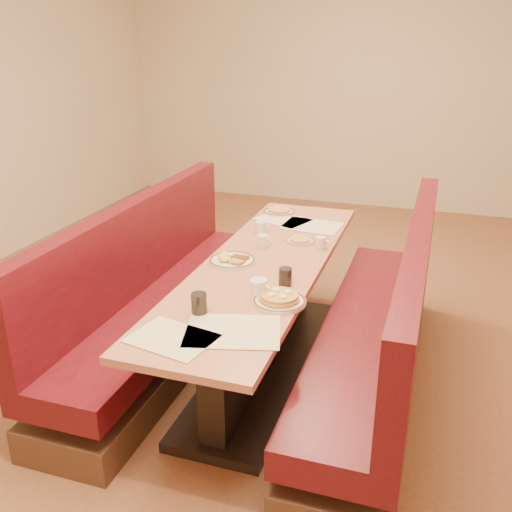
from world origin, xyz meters
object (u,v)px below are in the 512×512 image
(coffee_mug_a, at_px, (259,288))
(eggs_plate, at_px, (232,260))
(booth_left, at_px, (159,303))
(booth_right, at_px, (381,338))
(coffee_mug_b, at_px, (263,241))
(soda_tumbler_near, at_px, (199,304))
(soda_tumbler_mid, at_px, (285,277))
(diner_table, at_px, (263,318))
(pancake_plate, at_px, (279,300))
(coffee_mug_d, at_px, (261,227))
(coffee_mug_c, at_px, (321,242))

(coffee_mug_a, bearing_deg, eggs_plate, 144.57)
(booth_left, bearing_deg, booth_right, 0.00)
(coffee_mug_b, distance_m, soda_tumbler_near, 1.00)
(soda_tumbler_near, xyz_separation_m, soda_tumbler_mid, (0.32, 0.46, -0.00))
(booth_right, height_order, soda_tumbler_near, booth_right)
(diner_table, relative_size, soda_tumbler_near, 22.93)
(pancake_plate, height_order, coffee_mug_b, coffee_mug_b)
(coffee_mug_a, relative_size, coffee_mug_b, 1.27)
(eggs_plate, xyz_separation_m, soda_tumbler_near, (0.08, -0.68, 0.04))
(booth_right, xyz_separation_m, soda_tumbler_mid, (-0.52, -0.28, 0.44))
(diner_table, xyz_separation_m, soda_tumbler_mid, (0.21, -0.28, 0.43))
(diner_table, xyz_separation_m, soda_tumbler_near, (-0.10, -0.74, 0.43))
(booth_right, xyz_separation_m, coffee_mug_b, (-0.82, 0.26, 0.43))
(pancake_plate, relative_size, coffee_mug_a, 2.17)
(diner_table, xyz_separation_m, eggs_plate, (-0.19, -0.06, 0.39))
(coffee_mug_a, bearing_deg, coffee_mug_b, 123.53)
(booth_right, distance_m, pancake_plate, 0.81)
(booth_right, distance_m, soda_tumbler_near, 1.20)
(coffee_mug_d, height_order, soda_tumbler_near, soda_tumbler_near)
(coffee_mug_b, bearing_deg, coffee_mug_a, -54.04)
(pancake_plate, xyz_separation_m, soda_tumbler_near, (-0.35, -0.23, 0.03))
(booth_left, bearing_deg, pancake_plate, -27.25)
(coffee_mug_d, bearing_deg, eggs_plate, -100.83)
(booth_left, relative_size, coffee_mug_a, 19.49)
(booth_right, height_order, coffee_mug_c, booth_right)
(pancake_plate, height_order, coffee_mug_c, coffee_mug_c)
(diner_table, relative_size, booth_right, 1.00)
(pancake_plate, bearing_deg, diner_table, 115.89)
(coffee_mug_b, bearing_deg, coffee_mug_d, 130.43)
(coffee_mug_b, bearing_deg, pancake_plate, -46.67)
(diner_table, height_order, coffee_mug_d, coffee_mug_d)
(coffee_mug_d, bearing_deg, pancake_plate, -77.97)
(pancake_plate, height_order, soda_tumbler_mid, soda_tumbler_mid)
(booth_left, height_order, coffee_mug_b, booth_left)
(eggs_plate, height_order, coffee_mug_a, coffee_mug_a)
(booth_right, xyz_separation_m, coffee_mug_a, (-0.61, -0.46, 0.44))
(pancake_plate, bearing_deg, soda_tumbler_near, -146.14)
(coffee_mug_c, xyz_separation_m, soda_tumbler_mid, (-0.07, -0.63, 0.01))
(diner_table, relative_size, eggs_plate, 8.87)
(eggs_plate, relative_size, soda_tumbler_near, 2.59)
(coffee_mug_c, height_order, soda_tumbler_near, soda_tumbler_near)
(booth_right, bearing_deg, eggs_plate, -176.47)
(diner_table, height_order, pancake_plate, pancake_plate)
(booth_left, xyz_separation_m, coffee_mug_b, (0.64, 0.26, 0.43))
(booth_left, relative_size, pancake_plate, 8.99)
(eggs_plate, distance_m, coffee_mug_b, 0.34)
(diner_table, relative_size, coffee_mug_b, 24.78)
(pancake_plate, bearing_deg, coffee_mug_c, 87.73)
(diner_table, height_order, eggs_plate, eggs_plate)
(coffee_mug_a, relative_size, soda_tumbler_near, 1.18)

